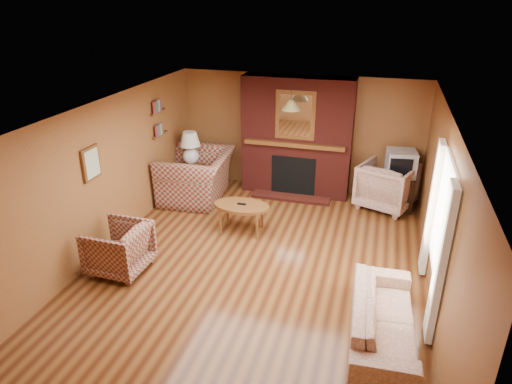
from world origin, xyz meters
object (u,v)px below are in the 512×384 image
(side_table, at_px, (192,177))
(fireplace, at_px, (297,138))
(crt_tv, at_px, (401,163))
(table_lamp, at_px, (190,146))
(floral_armchair, at_px, (387,185))
(tv_stand, at_px, (397,191))
(floral_sofa, at_px, (383,318))
(plaid_armchair, at_px, (119,248))
(coffee_table, at_px, (242,208))
(plaid_loveseat, at_px, (197,176))

(side_table, bearing_deg, fireplace, 14.29)
(fireplace, height_order, crt_tv, fireplace)
(table_lamp, bearing_deg, floral_armchair, 4.17)
(tv_stand, bearing_deg, floral_sofa, -90.25)
(plaid_armchair, height_order, side_table, plaid_armchair)
(side_table, distance_m, crt_tv, 4.21)
(table_lamp, distance_m, tv_stand, 4.21)
(coffee_table, distance_m, side_table, 2.10)
(side_table, bearing_deg, floral_sofa, -41.43)
(plaid_loveseat, height_order, table_lamp, table_lamp)
(floral_armchair, height_order, coffee_table, floral_armchair)
(fireplace, height_order, tv_stand, fireplace)
(fireplace, relative_size, coffee_table, 2.44)
(floral_sofa, bearing_deg, crt_tv, -4.87)
(floral_armchair, distance_m, table_lamp, 3.99)
(plaid_loveseat, xyz_separation_m, floral_armchair, (3.70, 0.62, -0.03))
(side_table, relative_size, table_lamp, 0.88)
(fireplace, xyz_separation_m, crt_tv, (2.05, -0.19, -0.27))
(fireplace, distance_m, floral_sofa, 4.58)
(fireplace, bearing_deg, tv_stand, -5.15)
(plaid_armchair, xyz_separation_m, crt_tv, (4.00, 3.45, 0.54))
(coffee_table, distance_m, tv_stand, 3.15)
(side_table, height_order, table_lamp, table_lamp)
(plaid_loveseat, height_order, side_table, plaid_loveseat)
(plaid_armchair, xyz_separation_m, side_table, (-0.15, 3.10, -0.08))
(plaid_armchair, xyz_separation_m, table_lamp, (-0.15, 3.10, 0.61))
(fireplace, bearing_deg, floral_armchair, -7.61)
(floral_sofa, distance_m, coffee_table, 3.25)
(plaid_loveseat, relative_size, floral_armchair, 1.49)
(plaid_loveseat, distance_m, tv_stand, 3.96)
(plaid_armchair, bearing_deg, floral_armchair, 133.79)
(table_lamp, bearing_deg, coffee_table, -42.59)
(table_lamp, bearing_deg, floral_sofa, -41.43)
(floral_sofa, xyz_separation_m, table_lamp, (-4.00, 3.53, 0.70))
(side_table, relative_size, crt_tv, 1.03)
(plaid_armchair, distance_m, table_lamp, 3.17)
(plaid_loveseat, distance_m, coffee_table, 1.69)
(table_lamp, bearing_deg, plaid_armchair, -87.23)
(floral_sofa, height_order, floral_armchair, floral_armchair)
(floral_sofa, bearing_deg, side_table, 45.91)
(fireplace, xyz_separation_m, floral_sofa, (1.90, -4.07, -0.90))
(fireplace, bearing_deg, plaid_armchair, -118.19)
(plaid_loveseat, xyz_separation_m, table_lamp, (-0.25, 0.33, 0.50))
(plaid_loveseat, bearing_deg, side_table, -147.57)
(fireplace, bearing_deg, coffee_table, -105.93)
(tv_stand, bearing_deg, crt_tv, -88.03)
(floral_armchair, bearing_deg, crt_tv, -143.52)
(floral_armchair, height_order, table_lamp, table_lamp)
(floral_sofa, height_order, table_lamp, table_lamp)
(floral_sofa, bearing_deg, table_lamp, 45.91)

